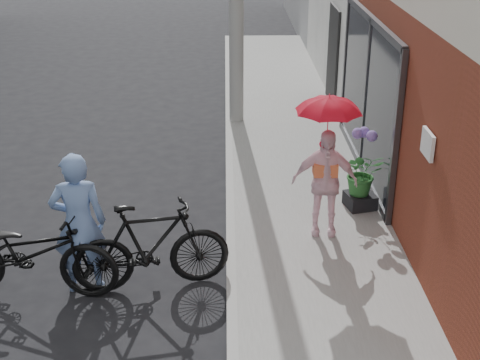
{
  "coord_description": "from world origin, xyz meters",
  "views": [
    {
      "loc": [
        0.9,
        -6.77,
        4.53
      ],
      "look_at": [
        1.06,
        0.86,
        1.1
      ],
      "focal_mm": 50.0,
      "sensor_mm": 36.0,
      "label": 1
    }
  ],
  "objects_px": {
    "officer": "(79,223)",
    "kimono_woman": "(324,182)",
    "bike_right": "(151,246)",
    "planter": "(360,200)",
    "bike_left": "(31,252)"
  },
  "relations": [
    {
      "from": "officer",
      "to": "kimono_woman",
      "type": "relative_size",
      "value": 1.19
    },
    {
      "from": "bike_right",
      "to": "kimono_woman",
      "type": "distance_m",
      "value": 2.5
    },
    {
      "from": "kimono_woman",
      "to": "planter",
      "type": "bearing_deg",
      "value": 53.14
    },
    {
      "from": "bike_left",
      "to": "kimono_woman",
      "type": "xyz_separation_m",
      "value": [
        3.61,
        1.22,
        0.31
      ]
    },
    {
      "from": "bike_left",
      "to": "bike_right",
      "type": "height_order",
      "value": "bike_right"
    },
    {
      "from": "kimono_woman",
      "to": "planter",
      "type": "height_order",
      "value": "kimono_woman"
    },
    {
      "from": "bike_left",
      "to": "bike_right",
      "type": "bearing_deg",
      "value": -79.14
    },
    {
      "from": "bike_left",
      "to": "planter",
      "type": "relative_size",
      "value": 5.23
    },
    {
      "from": "officer",
      "to": "bike_left",
      "type": "distance_m",
      "value": 0.67
    },
    {
      "from": "officer",
      "to": "kimono_woman",
      "type": "height_order",
      "value": "officer"
    },
    {
      "from": "officer",
      "to": "planter",
      "type": "height_order",
      "value": "officer"
    },
    {
      "from": "officer",
      "to": "bike_right",
      "type": "bearing_deg",
      "value": 172.52
    },
    {
      "from": "bike_right",
      "to": "bike_left",
      "type": "bearing_deg",
      "value": 82.86
    },
    {
      "from": "bike_right",
      "to": "kimono_woman",
      "type": "height_order",
      "value": "kimono_woman"
    },
    {
      "from": "bike_right",
      "to": "planter",
      "type": "xyz_separation_m",
      "value": [
        2.87,
        1.88,
        -0.34
      ]
    }
  ]
}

